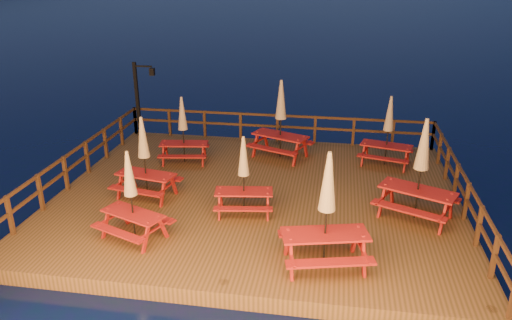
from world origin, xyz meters
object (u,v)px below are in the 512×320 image
object	(u,v)px
lamp_post	(141,93)
picnic_table_1	(421,168)
picnic_table_0	(131,194)
picnic_table_2	(327,209)

from	to	relation	value
lamp_post	picnic_table_1	xyz separation A→B (m)	(9.93, -5.36, -0.31)
lamp_post	picnic_table_0	world-z (taller)	lamp_post
picnic_table_1	picnic_table_2	size ratio (longest dim) A/B	1.01
picnic_table_1	picnic_table_2	world-z (taller)	picnic_table_1
picnic_table_0	picnic_table_2	world-z (taller)	picnic_table_2
picnic_table_1	lamp_post	bearing A→B (deg)	176.68
picnic_table_2	lamp_post	bearing A→B (deg)	118.91
lamp_post	picnic_table_2	world-z (taller)	lamp_post
picnic_table_0	picnic_table_1	xyz separation A→B (m)	(7.21, 2.29, 0.25)
picnic_table_1	picnic_table_2	distance (m)	3.65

